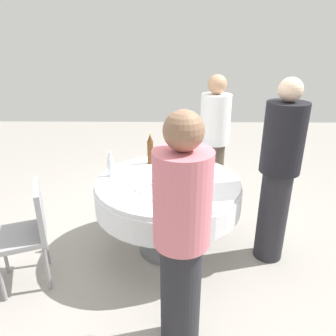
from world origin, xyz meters
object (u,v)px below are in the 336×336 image
object	(u,v)px
plate_front	(191,181)
person_outer	(279,172)
wine_glass_north	(207,158)
dining_table	(168,195)
wine_glass_near	(163,170)
wine_glass_rear	(177,164)
person_west	(182,237)
bottle_green_north	(187,157)
bottle_brown_outer	(150,149)
plate_east	(147,187)
bottle_clear_south	(111,165)
bottle_clear_west	(170,171)
plate_mid	(172,160)
person_south	(214,141)
chair_rear	(29,227)

from	to	relation	value
plate_front	person_outer	size ratio (longest dim) A/B	0.16
wine_glass_north	plate_front	size ratio (longest dim) A/B	0.57
dining_table	wine_glass_near	xyz separation A→B (m)	(0.01, -0.04, 0.25)
dining_table	wine_glass_rear	size ratio (longest dim) A/B	8.83
person_west	bottle_green_north	bearing A→B (deg)	-99.18
bottle_brown_outer	plate_east	xyz separation A→B (m)	(0.57, 0.00, -0.14)
wine_glass_near	bottle_brown_outer	bearing A→B (deg)	-161.65
bottle_clear_south	person_outer	xyz separation A→B (m)	(0.19, 1.48, 0.02)
bottle_brown_outer	wine_glass_rear	size ratio (longest dim) A/B	2.11
person_west	bottle_clear_west	bearing A→B (deg)	-90.39
bottle_green_north	plate_mid	distance (m)	0.27
plate_mid	plate_front	distance (m)	0.54
plate_east	bottle_clear_west	bearing A→B (deg)	106.93
plate_east	person_south	world-z (taller)	person_south
bottle_clear_south	plate_east	size ratio (longest dim) A/B	1.00
bottle_clear_west	wine_glass_north	world-z (taller)	bottle_clear_west
bottle_green_north	person_outer	distance (m)	0.86
bottle_brown_outer	person_south	xyz separation A→B (m)	(-0.49, 0.71, -0.07)
plate_east	person_outer	bearing A→B (deg)	92.90
bottle_clear_west	person_south	xyz separation A→B (m)	(-1.01, 0.51, -0.05)
bottle_clear_south	wine_glass_near	distance (m)	0.50
person_west	chair_rear	size ratio (longest dim) A/B	1.85
plate_front	person_outer	xyz separation A→B (m)	(0.06, 0.74, 0.12)
person_west	wine_glass_near	bearing A→B (deg)	-87.53
person_outer	wine_glass_near	bearing A→B (deg)	-89.26
wine_glass_near	chair_rear	size ratio (longest dim) A/B	0.17
person_south	dining_table	bearing A→B (deg)	-90.00
person_outer	person_west	size ratio (longest dim) A/B	1.03
person_outer	chair_rear	xyz separation A→B (m)	(0.35, -2.07, -0.35)
bottle_clear_west	person_outer	bearing A→B (deg)	89.86
person_outer	person_south	world-z (taller)	person_outer
dining_table	plate_east	bearing A→B (deg)	-49.21
wine_glass_north	bottle_brown_outer	bearing A→B (deg)	-101.42
bottle_brown_outer	wine_glass_rear	bearing A→B (deg)	41.57
bottle_green_north	dining_table	bearing A→B (deg)	-33.26
bottle_clear_south	chair_rear	bearing A→B (deg)	-47.45
plate_east	plate_front	world-z (taller)	plate_front
plate_east	bottle_clear_south	bearing A→B (deg)	-125.04
wine_glass_north	person_south	bearing A→B (deg)	167.07
wine_glass_rear	person_west	world-z (taller)	person_west
wine_glass_near	person_south	distance (m)	1.08
bottle_clear_west	bottle_green_north	world-z (taller)	bottle_clear_west
bottle_green_north	wine_glass_rear	xyz separation A→B (m)	(0.17, -0.10, -0.01)
wine_glass_rear	plate_mid	size ratio (longest dim) A/B	0.71
bottle_green_north	wine_glass_near	size ratio (longest dim) A/B	1.72
wine_glass_rear	plate_front	size ratio (longest dim) A/B	0.58
plate_east	person_west	xyz separation A→B (m)	(0.88, 0.28, 0.10)
bottle_brown_outer	chair_rear	world-z (taller)	bottle_brown_outer
bottle_brown_outer	person_outer	size ratio (longest dim) A/B	0.19
bottle_green_north	wine_glass_rear	size ratio (longest dim) A/B	1.68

